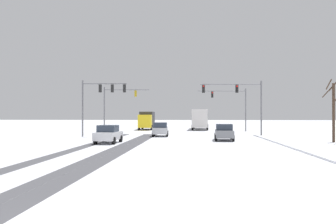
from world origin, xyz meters
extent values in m
plane|color=silver|center=(0.00, 0.00, 0.00)|extent=(300.00, 300.00, 0.00)
cube|color=#4C4C51|center=(-6.33, 17.76, 0.00)|extent=(1.03, 39.07, 0.01)
cube|color=#4C4C51|center=(-2.68, 17.76, 0.00)|extent=(1.02, 39.07, 0.01)
cube|color=#4C4C51|center=(-3.58, 17.76, 0.00)|extent=(0.77, 39.07, 0.01)
cube|color=white|center=(11.72, 15.98, 0.06)|extent=(4.00, 39.07, 0.12)
cylinder|color=slate|center=(10.32, 45.52, 3.25)|extent=(0.18, 0.18, 6.50)
cylinder|color=slate|center=(6.73, 45.33, 6.10)|extent=(7.19, 0.48, 0.12)
cube|color=black|center=(5.29, 45.26, 5.55)|extent=(0.33, 0.26, 0.90)
sphere|color=red|center=(5.30, 45.10, 5.85)|extent=(0.20, 0.20, 0.20)
sphere|color=black|center=(5.30, 45.10, 5.55)|extent=(0.20, 0.20, 0.20)
sphere|color=black|center=(5.30, 45.10, 5.25)|extent=(0.20, 0.20, 0.20)
cylinder|color=slate|center=(-10.32, 31.52, 3.25)|extent=(0.18, 0.18, 6.50)
cylinder|color=slate|center=(-7.78, 31.64, 6.10)|extent=(5.08, 0.36, 0.12)
cube|color=black|center=(-8.29, 31.61, 5.55)|extent=(0.33, 0.26, 0.90)
sphere|color=red|center=(-8.30, 31.77, 5.85)|extent=(0.20, 0.20, 0.20)
sphere|color=black|center=(-8.30, 31.77, 5.55)|extent=(0.20, 0.20, 0.20)
sphere|color=black|center=(-8.30, 31.77, 5.25)|extent=(0.20, 0.20, 0.20)
cube|color=black|center=(-6.89, 31.68, 5.55)|extent=(0.33, 0.26, 0.90)
sphere|color=red|center=(-6.90, 31.84, 5.85)|extent=(0.20, 0.20, 0.20)
sphere|color=black|center=(-6.90, 31.84, 5.55)|extent=(0.20, 0.20, 0.20)
sphere|color=black|center=(-6.90, 31.84, 5.25)|extent=(0.20, 0.20, 0.20)
cube|color=black|center=(-5.50, 31.75, 5.55)|extent=(0.33, 0.26, 0.90)
sphere|color=red|center=(-5.50, 31.91, 5.85)|extent=(0.20, 0.20, 0.20)
sphere|color=black|center=(-5.50, 31.91, 5.55)|extent=(0.20, 0.20, 0.20)
sphere|color=black|center=(-5.50, 31.91, 5.25)|extent=(0.20, 0.20, 0.20)
cylinder|color=slate|center=(10.32, 33.52, 3.25)|extent=(0.18, 0.18, 6.50)
cylinder|color=slate|center=(6.78, 33.30, 6.10)|extent=(7.09, 0.55, 0.12)
cube|color=black|center=(7.49, 33.34, 5.55)|extent=(0.33, 0.26, 0.90)
sphere|color=red|center=(7.50, 33.18, 5.85)|extent=(0.20, 0.20, 0.20)
sphere|color=black|center=(7.50, 33.18, 5.55)|extent=(0.20, 0.20, 0.20)
sphere|color=black|center=(7.50, 33.18, 5.25)|extent=(0.20, 0.20, 0.20)
cube|color=black|center=(3.59, 33.10, 5.55)|extent=(0.33, 0.26, 0.90)
sphere|color=red|center=(3.60, 32.94, 5.85)|extent=(0.20, 0.20, 0.20)
sphere|color=black|center=(3.60, 32.94, 5.55)|extent=(0.20, 0.20, 0.20)
sphere|color=black|center=(3.60, 32.94, 5.25)|extent=(0.20, 0.20, 0.20)
cylinder|color=slate|center=(-10.32, 41.52, 3.25)|extent=(0.18, 0.18, 6.50)
cylinder|color=slate|center=(-7.11, 41.73, 6.10)|extent=(6.42, 0.55, 0.12)
cube|color=#B79319|center=(-5.83, 41.82, 5.55)|extent=(0.34, 0.26, 0.90)
sphere|color=red|center=(-5.84, 41.98, 5.85)|extent=(0.20, 0.20, 0.20)
sphere|color=black|center=(-5.84, 41.98, 5.55)|extent=(0.20, 0.20, 0.20)
sphere|color=black|center=(-5.84, 41.98, 5.25)|extent=(0.20, 0.20, 0.20)
cube|color=#B7BABF|center=(-1.47, 33.08, 0.67)|extent=(1.91, 4.18, 0.70)
cube|color=#2D3847|center=(-1.46, 32.93, 1.32)|extent=(1.66, 1.98, 0.60)
cylinder|color=black|center=(-2.34, 34.31, 0.32)|extent=(0.25, 0.65, 0.64)
cylinder|color=black|center=(-0.73, 34.39, 0.32)|extent=(0.25, 0.65, 0.64)
cylinder|color=black|center=(-2.21, 31.77, 0.32)|extent=(0.25, 0.65, 0.64)
cylinder|color=black|center=(-0.60, 31.85, 0.32)|extent=(0.25, 0.65, 0.64)
cube|color=slate|center=(5.42, 26.86, 0.67)|extent=(1.87, 4.17, 0.70)
cube|color=#2D3847|center=(5.41, 26.71, 1.32)|extent=(1.64, 1.96, 0.60)
cylinder|color=black|center=(4.66, 28.17, 0.32)|extent=(0.25, 0.65, 0.64)
cylinder|color=black|center=(6.27, 28.10, 0.32)|extent=(0.25, 0.65, 0.64)
cylinder|color=black|center=(4.56, 25.63, 0.32)|extent=(0.25, 0.65, 0.64)
cylinder|color=black|center=(6.17, 25.56, 0.32)|extent=(0.25, 0.65, 0.64)
cube|color=silver|center=(-5.19, 22.81, 0.67)|extent=(1.83, 4.15, 0.70)
cube|color=#2D3847|center=(-5.20, 22.66, 1.32)|extent=(1.62, 1.95, 0.60)
cylinder|color=black|center=(-5.96, 24.11, 0.32)|extent=(0.24, 0.65, 0.64)
cylinder|color=black|center=(-4.34, 24.06, 0.32)|extent=(0.24, 0.65, 0.64)
cylinder|color=black|center=(-6.04, 21.56, 0.32)|extent=(0.24, 0.65, 0.64)
cylinder|color=black|center=(-4.42, 21.52, 0.32)|extent=(0.24, 0.65, 0.64)
cube|color=silver|center=(3.64, 52.28, 1.93)|extent=(2.91, 11.09, 2.90)
cube|color=#283342|center=(3.64, 52.28, 2.28)|extent=(2.91, 10.21, 0.90)
cylinder|color=black|center=(4.68, 48.39, 0.48)|extent=(0.34, 0.97, 0.96)
cylinder|color=black|center=(2.31, 48.48, 0.48)|extent=(0.34, 0.97, 0.96)
cylinder|color=black|center=(4.95, 55.53, 0.48)|extent=(0.34, 0.97, 0.96)
cylinder|color=black|center=(2.58, 55.62, 0.48)|extent=(0.34, 0.97, 0.96)
cube|color=yellow|center=(-5.33, 48.19, 1.47)|extent=(2.16, 2.26, 2.10)
cube|color=#333338|center=(-5.44, 51.89, 1.72)|extent=(2.35, 5.26, 2.60)
cylinder|color=black|center=(-4.33, 48.66, 0.42)|extent=(0.30, 0.85, 0.84)
cylinder|color=black|center=(-6.36, 48.60, 0.42)|extent=(0.30, 0.85, 0.84)
cylinder|color=black|center=(-4.47, 53.35, 0.42)|extent=(0.30, 0.85, 0.84)
cylinder|color=black|center=(-6.50, 53.29, 0.42)|extent=(0.30, 0.85, 0.84)
cylinder|color=#423023|center=(15.29, 25.19, 2.73)|extent=(0.25, 0.25, 5.46)
cylinder|color=#423023|center=(15.01, 25.80, 4.74)|extent=(1.30, 0.66, 1.23)
cylinder|color=#423023|center=(15.00, 25.53, 5.40)|extent=(0.82, 0.71, 1.03)
cylinder|color=#423023|center=(15.35, 25.53, 5.19)|extent=(0.79, 0.27, 0.91)
cylinder|color=#423023|center=(15.38, 24.89, 3.84)|extent=(0.72, 0.32, 0.78)
camera|label=1|loc=(2.29, -8.21, 2.58)|focal=37.67mm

